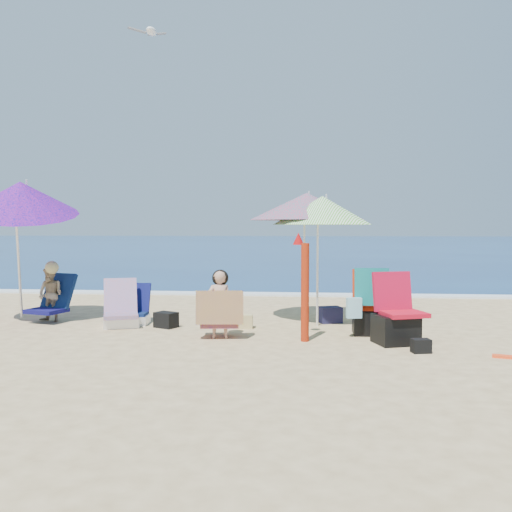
# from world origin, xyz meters

# --- Properties ---
(ground) EXTENTS (120.00, 120.00, 0.00)m
(ground) POSITION_xyz_m (0.00, 0.00, 0.00)
(ground) COLOR #D8BC84
(ground) RESTS_ON ground
(sea) EXTENTS (120.00, 80.00, 0.12)m
(sea) POSITION_xyz_m (0.00, 45.00, -0.05)
(sea) COLOR navy
(sea) RESTS_ON ground
(foam) EXTENTS (120.00, 0.50, 0.04)m
(foam) POSITION_xyz_m (0.00, 5.10, 0.02)
(foam) COLOR white
(foam) RESTS_ON ground
(umbrella_turquoise) EXTENTS (2.25, 2.25, 2.13)m
(umbrella_turquoise) POSITION_xyz_m (0.46, 1.66, 1.87)
(umbrella_turquoise) COLOR silver
(umbrella_turquoise) RESTS_ON ground
(umbrella_striped) EXTENTS (1.94, 1.94, 2.06)m
(umbrella_striped) POSITION_xyz_m (0.71, 1.35, 1.80)
(umbrella_striped) COLOR white
(umbrella_striped) RESTS_ON ground
(umbrella_blue) EXTENTS (2.34, 2.38, 2.45)m
(umbrella_blue) POSITION_xyz_m (-4.11, 1.16, 2.01)
(umbrella_blue) COLOR white
(umbrella_blue) RESTS_ON ground
(furled_umbrella) EXTENTS (0.27, 0.37, 1.46)m
(furled_umbrella) POSITION_xyz_m (0.43, 0.11, 0.80)
(furled_umbrella) COLOR #9E240B
(furled_umbrella) RESTS_ON ground
(chair_navy) EXTENTS (0.50, 0.60, 0.63)m
(chair_navy) POSITION_xyz_m (-2.27, 1.19, 0.17)
(chair_navy) COLOR #0B1941
(chair_navy) RESTS_ON ground
(chair_rainbow) EXTENTS (0.71, 0.81, 0.73)m
(chair_rainbow) POSITION_xyz_m (-2.40, 0.94, 0.19)
(chair_rainbow) COLOR #D56A4B
(chair_rainbow) RESTS_ON ground
(camp_chair_left) EXTENTS (0.74, 0.69, 0.94)m
(camp_chair_left) POSITION_xyz_m (1.65, 0.04, 0.28)
(camp_chair_left) COLOR red
(camp_chair_left) RESTS_ON ground
(camp_chair_right) EXTENTS (0.67, 0.69, 0.97)m
(camp_chair_right) POSITION_xyz_m (1.38, 0.64, 0.35)
(camp_chair_right) COLOR red
(camp_chair_right) RESTS_ON ground
(person_center) EXTENTS (0.67, 0.56, 0.95)m
(person_center) POSITION_xyz_m (-0.72, 0.15, 0.46)
(person_center) COLOR tan
(person_center) RESTS_ON ground
(person_left) EXTENTS (0.72, 0.79, 0.99)m
(person_left) POSITION_xyz_m (-3.68, 1.26, 0.45)
(person_left) COLOR tan
(person_left) RESTS_ON ground
(bag_black_a) EXTENTS (0.39, 0.36, 0.24)m
(bag_black_a) POSITION_xyz_m (-1.68, 0.89, 0.12)
(bag_black_a) COLOR black
(bag_black_a) RESTS_ON ground
(bag_tan) EXTENTS (0.25, 0.18, 0.21)m
(bag_tan) POSITION_xyz_m (-0.47, 0.96, 0.10)
(bag_tan) COLOR tan
(bag_tan) RESTS_ON ground
(bag_navy_b) EXTENTS (0.41, 0.35, 0.26)m
(bag_navy_b) POSITION_xyz_m (0.84, 1.57, 0.13)
(bag_navy_b) COLOR #191938
(bag_navy_b) RESTS_ON ground
(bag_black_b) EXTENTS (0.25, 0.20, 0.17)m
(bag_black_b) POSITION_xyz_m (1.87, -0.49, 0.09)
(bag_black_b) COLOR black
(bag_black_b) RESTS_ON ground
(orange_item) EXTENTS (0.25, 0.16, 0.03)m
(orange_item) POSITION_xyz_m (2.78, -0.67, 0.02)
(orange_item) COLOR #FE471A
(orange_item) RESTS_ON ground
(seagull) EXTENTS (0.61, 0.47, 0.12)m
(seagull) POSITION_xyz_m (-2.18, 1.98, 4.85)
(seagull) COLOR white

